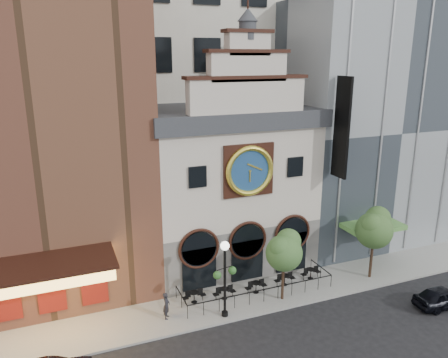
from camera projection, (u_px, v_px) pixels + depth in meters
The scene contains 17 objects.
ground at pixel (272, 313), 28.05m from camera, with size 120.00×120.00×0.00m, color black.
sidewalk at pixel (255, 293), 30.27m from camera, with size 44.00×5.00×0.15m, color gray.
clock_building at pixel (227, 182), 33.23m from camera, with size 12.60×8.78×18.65m.
theater_building at pixel (33, 108), 28.91m from camera, with size 14.00×15.60×25.00m.
retail_building at pixel (353, 123), 38.84m from camera, with size 14.00×14.40×20.00m.
office_tower at pixel (178, 10), 40.50m from camera, with size 20.00×16.00×40.00m, color beige.
cafe_railing at pixel (255, 286), 30.12m from camera, with size 10.60×2.60×0.90m, color black, non-canonical shape.
bistro_0 at pixel (194, 296), 28.87m from camera, with size 1.58×0.68×0.90m.
bistro_1 at pixel (224, 293), 29.30m from camera, with size 1.58×0.68×0.90m.
bistro_2 at pixel (256, 286), 30.08m from camera, with size 1.58×0.68×0.90m.
bistro_3 at pixel (285, 279), 31.07m from camera, with size 1.58×0.68×0.90m.
bistro_4 at pixel (311, 273), 31.97m from camera, with size 1.58×0.68×0.90m.
car_right at pixel (443, 297), 28.64m from camera, with size 1.61×4.01×1.37m, color black.
pedestrian at pixel (166, 305), 27.04m from camera, with size 0.64×0.42×1.74m, color black.
lamppost at pixel (225, 271), 26.66m from camera, with size 1.60×0.74×5.06m.
tree_left at pixel (284, 250), 28.52m from camera, with size 2.52×2.42×4.85m.
tree_right at pixel (375, 227), 31.35m from camera, with size 2.77×2.67×5.34m.
Camera 1 is at (-11.98, -21.76, 15.93)m, focal length 35.00 mm.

